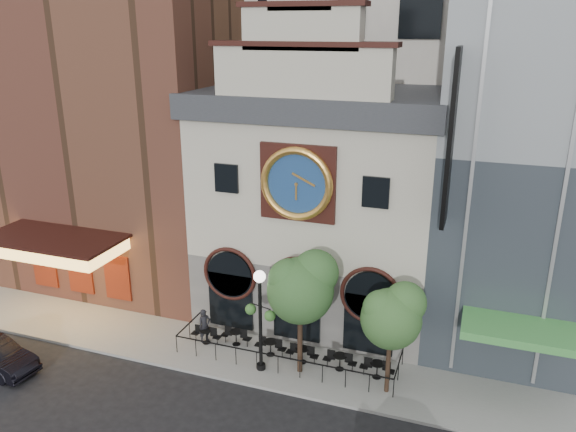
% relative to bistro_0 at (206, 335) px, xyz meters
% --- Properties ---
extents(ground, '(120.00, 120.00, 0.00)m').
position_rel_bistro_0_xyz_m(ground, '(4.32, -2.44, -0.61)').
color(ground, black).
rests_on(ground, ground).
extents(sidewalk, '(44.00, 5.00, 0.15)m').
position_rel_bistro_0_xyz_m(sidewalk, '(4.32, 0.06, -0.54)').
color(sidewalk, gray).
rests_on(sidewalk, ground).
extents(clock_building, '(12.60, 8.78, 18.65)m').
position_rel_bistro_0_xyz_m(clock_building, '(4.32, 5.38, 6.07)').
color(clock_building, '#605E5B').
rests_on(clock_building, ground).
extents(theater_building, '(14.00, 15.60, 25.00)m').
position_rel_bistro_0_xyz_m(theater_building, '(-8.68, 7.52, 11.99)').
color(theater_building, brown).
rests_on(theater_building, ground).
extents(cafe_railing, '(10.60, 2.60, 0.90)m').
position_rel_bistro_0_xyz_m(cafe_railing, '(4.32, 0.06, -0.01)').
color(cafe_railing, black).
rests_on(cafe_railing, sidewalk).
extents(bistro_0, '(1.58, 0.68, 0.90)m').
position_rel_bistro_0_xyz_m(bistro_0, '(0.00, 0.00, 0.00)').
color(bistro_0, black).
rests_on(bistro_0, sidewalk).
extents(bistro_1, '(1.58, 0.68, 0.90)m').
position_rel_bistro_0_xyz_m(bistro_1, '(1.48, 0.36, 0.00)').
color(bistro_1, black).
rests_on(bistro_1, sidewalk).
extents(bistro_2, '(1.58, 0.68, 0.90)m').
position_rel_bistro_0_xyz_m(bistro_2, '(3.45, 0.06, 0.00)').
color(bistro_2, black).
rests_on(bistro_2, sidewalk).
extents(bistro_3, '(1.58, 0.68, 0.90)m').
position_rel_bistro_0_xyz_m(bistro_3, '(5.10, -0.03, 0.00)').
color(bistro_3, black).
rests_on(bistro_3, sidewalk).
extents(bistro_4, '(1.58, 0.68, 0.90)m').
position_rel_bistro_0_xyz_m(bistro_4, '(6.93, -0.00, 0.00)').
color(bistro_4, black).
rests_on(bistro_4, sidewalk).
extents(bistro_5, '(1.58, 0.68, 0.90)m').
position_rel_bistro_0_xyz_m(bistro_5, '(8.68, -0.05, 0.00)').
color(bistro_5, black).
rests_on(bistro_5, sidewalk).
extents(pedestrian, '(0.72, 0.77, 1.77)m').
position_rel_bistro_0_xyz_m(pedestrian, '(-0.13, 0.12, 0.42)').
color(pedestrian, black).
rests_on(pedestrian, sidewalk).
extents(lamppost, '(1.57, 0.79, 5.01)m').
position_rel_bistro_0_xyz_m(lamppost, '(3.46, -1.18, 2.64)').
color(lamppost, black).
rests_on(lamppost, sidewalk).
extents(tree_left, '(3.10, 2.99, 5.98)m').
position_rel_bistro_0_xyz_m(tree_left, '(5.26, -0.69, 3.92)').
color(tree_left, '#382619').
rests_on(tree_left, sidewalk).
extents(tree_right, '(2.68, 2.58, 5.17)m').
position_rel_bistro_0_xyz_m(tree_right, '(9.32, -0.86, 3.33)').
color(tree_right, '#382619').
rests_on(tree_right, sidewalk).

